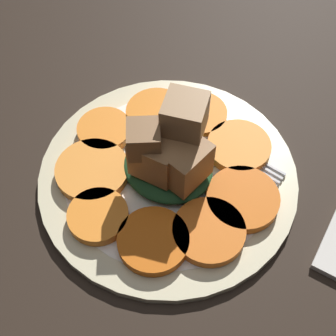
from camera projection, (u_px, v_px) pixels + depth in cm
name	position (u px, v px, depth cm)	size (l,w,h in cm)	color
table_slab	(168.00, 183.00, 54.39)	(120.00, 120.00, 2.00)	black
plate	(168.00, 176.00, 53.13)	(29.19, 29.19, 1.05)	beige
carrot_slice_0	(153.00, 241.00, 47.32)	(7.36, 7.36, 1.18)	#D45E12
carrot_slice_1	(209.00, 231.00, 47.91)	(7.56, 7.56, 1.18)	orange
carrot_slice_2	(243.00, 199.00, 50.07)	(7.87, 7.87, 1.18)	orange
carrot_slice_3	(239.00, 147.00, 53.97)	(7.35, 7.35, 1.18)	orange
carrot_slice_4	(199.00, 115.00, 56.71)	(6.66, 6.66, 1.18)	orange
carrot_slice_5	(157.00, 113.00, 56.81)	(7.49, 7.49, 1.18)	orange
carrot_slice_6	(104.00, 130.00, 55.35)	(6.39, 6.39, 1.18)	orange
carrot_slice_7	(92.00, 171.00, 52.11)	(8.22, 8.22, 1.18)	orange
carrot_slice_8	(98.00, 216.00, 48.90)	(6.43, 6.43, 1.18)	orange
center_pile	(169.00, 155.00, 49.21)	(10.12, 9.11, 10.47)	#235128
fork	(212.00, 141.00, 54.90)	(19.65, 3.88, 0.40)	#B2B2B7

